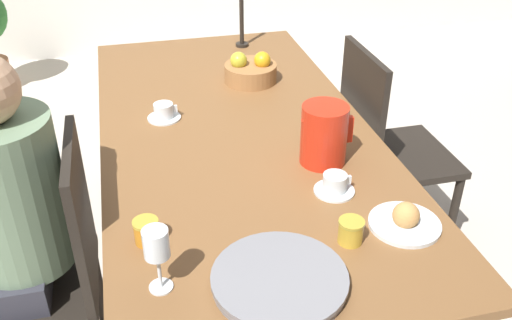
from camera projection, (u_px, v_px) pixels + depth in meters
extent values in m
plane|color=beige|center=(239.00, 284.00, 2.38)|extent=(20.00, 20.00, 0.00)
cube|color=brown|center=(236.00, 134.00, 2.00)|extent=(0.93, 1.93, 0.03)
cylinder|color=brown|center=(121.00, 121.00, 2.86)|extent=(0.07, 0.07, 0.70)
cylinder|color=brown|center=(277.00, 105.00, 3.02)|extent=(0.07, 0.07, 0.70)
cylinder|color=black|center=(100.00, 292.00, 2.04)|extent=(0.04, 0.04, 0.43)
cube|color=black|center=(27.00, 291.00, 1.73)|extent=(0.42, 0.42, 0.03)
cube|color=black|center=(81.00, 217.00, 1.64)|extent=(0.03, 0.39, 0.46)
cylinder|color=black|center=(411.00, 173.00, 2.71)|extent=(0.04, 0.04, 0.43)
cylinder|color=black|center=(452.00, 219.00, 2.40)|extent=(0.04, 0.04, 0.43)
cylinder|color=black|center=(338.00, 183.00, 2.63)|extent=(0.04, 0.04, 0.43)
cylinder|color=black|center=(371.00, 232.00, 2.33)|extent=(0.04, 0.04, 0.43)
cube|color=black|center=(399.00, 156.00, 2.40)|extent=(0.42, 0.42, 0.03)
cube|color=black|center=(361.00, 109.00, 2.23)|extent=(0.03, 0.39, 0.46)
cylinder|color=slate|center=(10.00, 194.00, 1.58)|extent=(0.30, 0.30, 0.46)
cylinder|color=red|center=(324.00, 135.00, 1.77)|extent=(0.15, 0.15, 0.19)
cube|color=red|center=(349.00, 129.00, 1.78)|extent=(0.02, 0.02, 0.09)
cone|color=red|center=(307.00, 114.00, 1.71)|extent=(0.04, 0.04, 0.04)
cylinder|color=white|center=(161.00, 287.00, 1.33)|extent=(0.06, 0.06, 0.00)
cylinder|color=white|center=(159.00, 271.00, 1.31)|extent=(0.01, 0.01, 0.09)
cylinder|color=white|center=(156.00, 243.00, 1.27)|extent=(0.06, 0.06, 0.07)
cylinder|color=silver|center=(334.00, 191.00, 1.67)|extent=(0.12, 0.12, 0.01)
cylinder|color=silver|center=(335.00, 182.00, 1.65)|extent=(0.07, 0.07, 0.05)
cube|color=silver|center=(349.00, 180.00, 1.66)|extent=(0.01, 0.01, 0.03)
cylinder|color=silver|center=(164.00, 118.00, 2.06)|extent=(0.12, 0.12, 0.01)
cylinder|color=silver|center=(164.00, 110.00, 2.05)|extent=(0.07, 0.07, 0.05)
cube|color=silver|center=(175.00, 109.00, 2.06)|extent=(0.01, 0.01, 0.03)
cylinder|color=gray|center=(279.00, 282.00, 1.34)|extent=(0.32, 0.32, 0.02)
cylinder|color=gray|center=(280.00, 277.00, 1.33)|extent=(0.32, 0.32, 0.01)
cylinder|color=silver|center=(404.00, 224.00, 1.53)|extent=(0.19, 0.19, 0.01)
sphere|color=tan|center=(406.00, 215.00, 1.52)|extent=(0.07, 0.07, 0.07)
cylinder|color=gold|center=(351.00, 231.00, 1.46)|extent=(0.06, 0.06, 0.07)
cylinder|color=gold|center=(352.00, 222.00, 1.45)|extent=(0.07, 0.07, 0.01)
cylinder|color=#C67A1E|center=(146.00, 231.00, 1.46)|extent=(0.06, 0.06, 0.07)
cylinder|color=gold|center=(145.00, 222.00, 1.45)|extent=(0.07, 0.07, 0.01)
cylinder|color=#9E6B3D|center=(251.00, 73.00, 2.33)|extent=(0.21, 0.21, 0.07)
sphere|color=gold|center=(262.00, 60.00, 2.30)|extent=(0.07, 0.07, 0.07)
sphere|color=gold|center=(239.00, 60.00, 2.30)|extent=(0.07, 0.07, 0.07)
cylinder|color=black|center=(242.00, 45.00, 2.69)|extent=(0.06, 0.06, 0.01)
cylinder|color=black|center=(242.00, 20.00, 2.63)|extent=(0.02, 0.02, 0.22)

